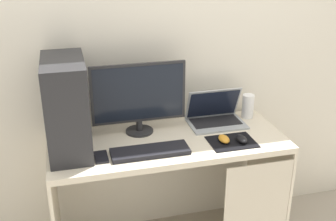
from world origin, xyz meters
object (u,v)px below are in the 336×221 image
mouse_right (241,139)px  cell_phone (101,157)px  pc_tower (67,106)px  speaker (248,106)px  keyboard (150,151)px  laptop (215,116)px  monitor (139,97)px  mouse_left (224,139)px

mouse_right → cell_phone: size_ratio=0.74×
cell_phone → pc_tower: bearing=137.1°
speaker → keyboard: speaker is taller
speaker → cell_phone: speaker is taller
mouse_right → cell_phone: (-0.78, 0.02, -0.02)m
laptop → speaker: 0.24m
speaker → mouse_right: bearing=-119.7°
monitor → speaker: (0.71, 0.05, -0.15)m
keyboard → monitor: bearing=91.0°
laptop → keyboard: 0.55m
laptop → keyboard: size_ratio=0.81×
mouse_left → cell_phone: 0.69m
pc_tower → mouse_left: 0.88m
pc_tower → keyboard: size_ratio=1.21×
pc_tower → speaker: pc_tower is taller
pc_tower → cell_phone: 0.32m
pc_tower → monitor: 0.42m
laptop → speaker: laptop is taller
speaker → laptop: bearing=-171.8°
laptop → mouse_right: size_ratio=3.54×
monitor → mouse_left: size_ratio=5.70×
keyboard → pc_tower: bearing=159.1°
speaker → keyboard: size_ratio=0.36×
pc_tower → mouse_right: size_ratio=5.28×
mouse_left → monitor: bearing=150.4°
mouse_left → mouse_right: 0.10m
pc_tower → laptop: 0.92m
laptop → speaker: (0.23, 0.03, 0.03)m
mouse_left → mouse_right: bearing=-14.7°
pc_tower → cell_phone: bearing=-42.9°
monitor → mouse_left: monitor is taller
mouse_left → mouse_right: size_ratio=1.00×
cell_phone → mouse_left: bearing=0.2°
mouse_left → cell_phone: size_ratio=0.74×
pc_tower → keyboard: bearing=-20.9°
mouse_left → cell_phone: mouse_left is taller
pc_tower → monitor: bearing=15.3°
speaker → cell_phone: size_ratio=1.17×
pc_tower → laptop: bearing=8.1°
pc_tower → mouse_right: bearing=-9.8°
pc_tower → monitor: (0.40, 0.11, -0.03)m
keyboard → cell_phone: (-0.26, 0.02, -0.01)m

